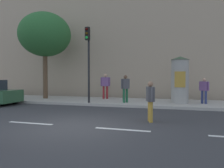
% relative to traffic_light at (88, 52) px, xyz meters
% --- Properties ---
extents(ground_plane, '(80.00, 80.00, 0.00)m').
position_rel_traffic_light_xyz_m(ground_plane, '(1.65, -5.24, -3.12)').
color(ground_plane, '#38383A').
extents(sidewalk_curb, '(36.00, 4.00, 0.15)m').
position_rel_traffic_light_xyz_m(sidewalk_curb, '(1.65, 1.76, -3.04)').
color(sidewalk_curb, '#B2ADA3').
rests_on(sidewalk_curb, ground_plane).
extents(lane_markings, '(25.80, 0.16, 0.01)m').
position_rel_traffic_light_xyz_m(lane_markings, '(1.65, -5.24, -3.12)').
color(lane_markings, silver).
rests_on(lane_markings, ground_plane).
extents(building_backdrop, '(36.00, 5.00, 11.45)m').
position_rel_traffic_light_xyz_m(building_backdrop, '(1.65, 6.76, 2.60)').
color(building_backdrop, tan).
rests_on(building_backdrop, ground_plane).
extents(traffic_light, '(0.24, 0.45, 4.43)m').
position_rel_traffic_light_xyz_m(traffic_light, '(0.00, 0.00, 0.00)').
color(traffic_light, black).
rests_on(traffic_light, sidewalk_curb).
extents(poster_column, '(1.09, 1.09, 2.73)m').
position_rel_traffic_light_xyz_m(poster_column, '(5.17, 1.50, -1.58)').
color(poster_column, '#9E9B93').
rests_on(poster_column, sidewalk_curb).
extents(street_tree, '(3.67, 3.67, 6.12)m').
position_rel_traffic_light_xyz_m(street_tree, '(-4.06, 1.77, 1.57)').
color(street_tree, brown).
rests_on(street_tree, sidewalk_curb).
extents(pedestrian_in_red_top, '(0.37, 0.61, 1.52)m').
position_rel_traffic_light_xyz_m(pedestrian_in_red_top, '(4.07, -3.74, -2.23)').
color(pedestrian_in_red_top, '#B78C33').
rests_on(pedestrian_in_red_top, ground_plane).
extents(pedestrian_near_pole, '(0.66, 0.45, 1.76)m').
position_rel_traffic_light_xyz_m(pedestrian_near_pole, '(0.21, 2.61, -1.91)').
color(pedestrian_near_pole, maroon).
rests_on(pedestrian_near_pole, sidewalk_curb).
extents(pedestrian_in_dark_shirt, '(0.51, 0.46, 1.48)m').
position_rel_traffic_light_xyz_m(pedestrian_in_dark_shirt, '(6.50, 1.57, -2.11)').
color(pedestrian_in_dark_shirt, navy).
rests_on(pedestrian_in_dark_shirt, sidewalk_curb).
extents(pedestrian_in_light_jacket, '(0.47, 0.49, 1.65)m').
position_rel_traffic_light_xyz_m(pedestrian_in_light_jacket, '(2.06, 0.81, -2.00)').
color(pedestrian_in_light_jacket, '#1E5938').
rests_on(pedestrian_in_light_jacket, sidewalk_curb).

